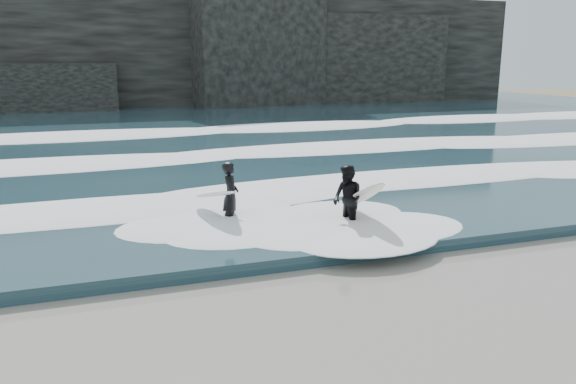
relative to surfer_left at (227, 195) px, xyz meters
name	(u,v)px	position (x,y,z in m)	size (l,w,h in m)	color
ground	(421,326)	(1.76, -6.57, -0.87)	(120.00, 120.00, 0.00)	olive
sea	(176,126)	(1.76, 22.43, -0.72)	(90.00, 52.00, 0.30)	#1C3641
headland	(147,52)	(1.76, 39.43, 4.13)	(70.00, 9.00, 10.00)	black
foam_near	(265,188)	(1.76, 2.43, -0.47)	(60.00, 3.20, 0.20)	white
foam_mid	(218,153)	(1.76, 9.43, -0.45)	(60.00, 4.00, 0.24)	white
foam_far	(185,128)	(1.76, 18.43, -0.42)	(60.00, 4.80, 0.30)	white
surfer_left	(227,195)	(0.00, 0.00, 0.00)	(1.24, 2.28, 1.72)	black
surfer_right	(350,199)	(2.83, -1.45, 0.01)	(1.17, 2.16, 1.73)	black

